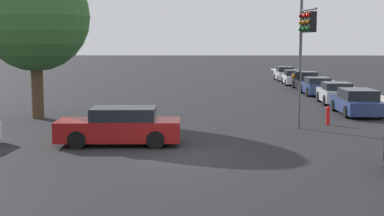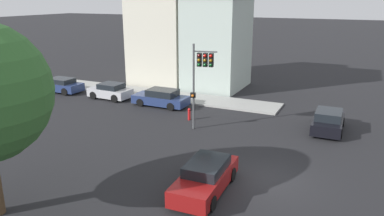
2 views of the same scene
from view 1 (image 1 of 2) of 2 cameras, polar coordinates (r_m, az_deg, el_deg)
name	(u,v)px [view 1 (image 1 of 2)]	position (r m, az deg, el deg)	size (l,w,h in m)	color
ground_plane	(180,158)	(18.63, -1.32, -5.38)	(300.00, 300.00, 0.00)	black
sidewalk_strip	(327,85)	(51.72, 14.23, 2.42)	(3.30, 60.00, 0.13)	#9E9E99
street_tree	(35,17)	(29.37, -16.42, 9.28)	(5.69, 5.69, 8.18)	#4C3823
traffic_signal	(305,36)	(24.68, 11.94, 7.50)	(0.85, 1.71, 5.94)	#515456
crossing_car_2	(120,127)	(21.16, -7.70, -1.99)	(4.86, 2.11, 1.47)	maroon
parked_car_0	(357,102)	(31.05, 17.18, 0.57)	(2.07, 4.74, 1.44)	navy
parked_car_1	(336,93)	(36.24, 15.12, 1.51)	(2.13, 3.93, 1.41)	#B7B7BC
parked_car_2	(317,86)	(41.96, 13.17, 2.27)	(2.02, 4.48, 1.37)	navy
parked_car_3	(306,81)	(46.85, 12.07, 2.83)	(1.87, 4.14, 1.53)	black
parked_car_4	(293,78)	(51.73, 10.74, 3.19)	(1.93, 4.08, 1.41)	silver
parked_car_5	(285,74)	(57.15, 9.86, 3.59)	(1.89, 4.21, 1.49)	#B7B7BC
fire_hydrant	(328,115)	(26.82, 14.30, -0.73)	(0.22, 0.22, 0.92)	red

